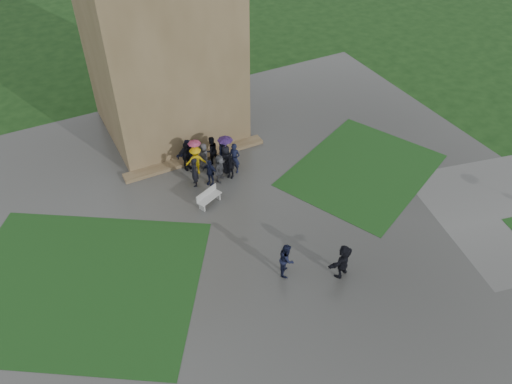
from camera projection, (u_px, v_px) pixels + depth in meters
name	position (u px, v px, depth m)	size (l,w,h in m)	color
ground	(280.00, 279.00, 23.63)	(120.00, 120.00, 0.00)	black
plaza	(261.00, 251.00, 24.97)	(34.00, 34.00, 0.02)	#353532
lawn_inset_left	(80.00, 284.00, 23.34)	(11.00, 9.00, 0.01)	#133512
lawn_inset_right	(362.00, 170.00, 29.96)	(9.00, 7.00, 0.01)	#133512
tower_plinth	(196.00, 158.00, 30.70)	(9.00, 0.80, 0.22)	brown
bench	(209.00, 197.00, 27.37)	(1.60, 1.05, 0.89)	#A1A19D
visitor_cluster	(208.00, 159.00, 29.22)	(3.44, 3.59, 2.48)	black
pedestrian_mid	(287.00, 259.00, 23.33)	(0.89, 0.51, 1.83)	black
pedestrian_near	(343.00, 261.00, 23.22)	(1.72, 0.62, 1.86)	black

